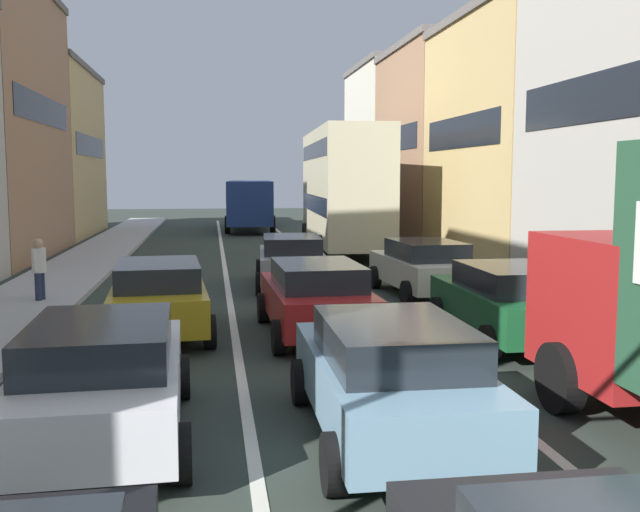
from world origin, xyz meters
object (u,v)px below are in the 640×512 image
object	(u,v)px
bus_mid_queue_primary	(343,185)
wagon_right_lane_far	(424,266)
wagon_left_lane_second	(103,376)
sedan_right_lane_behind_truck	(509,301)
coupe_centre_lane_fourth	(292,260)
pedestrian_near_kerb	(39,267)
sedan_left_lane_third	(159,296)
sedan_centre_lane_second	(391,375)
hatchback_centre_lane_third	(316,296)
bus_far_queue_secondary	(250,200)

from	to	relation	value
bus_mid_queue_primary	wagon_right_lane_far	bearing A→B (deg)	-176.74
wagon_left_lane_second	wagon_right_lane_far	world-z (taller)	same
sedan_right_lane_behind_truck	wagon_right_lane_far	distance (m)	5.42
coupe_centre_lane_fourth	pedestrian_near_kerb	bearing A→B (deg)	111.22
wagon_right_lane_far	pedestrian_near_kerb	size ratio (longest dim) A/B	2.64
bus_mid_queue_primary	sedan_left_lane_third	bearing A→B (deg)	159.11
sedan_centre_lane_second	hatchback_centre_lane_third	distance (m)	5.80
coupe_centre_lane_fourth	bus_far_queue_secondary	xyz separation A→B (m)	(0.02, 22.95, 0.96)
sedan_left_lane_third	sedan_right_lane_behind_truck	distance (m)	6.90
sedan_left_lane_third	coupe_centre_lane_fourth	distance (m)	6.74
sedan_left_lane_third	sedan_right_lane_behind_truck	bearing A→B (deg)	-107.09
wagon_left_lane_second	sedan_centre_lane_second	bearing A→B (deg)	-99.87
sedan_left_lane_third	bus_mid_queue_primary	world-z (taller)	bus_mid_queue_primary
sedan_centre_lane_second	bus_far_queue_secondary	xyz separation A→B (m)	(0.18, 35.17, 0.96)
sedan_right_lane_behind_truck	bus_far_queue_secondary	world-z (taller)	bus_far_queue_secondary
coupe_centre_lane_fourth	pedestrian_near_kerb	size ratio (longest dim) A/B	2.66
sedan_left_lane_third	wagon_right_lane_far	xyz separation A→B (m)	(6.65, 3.80, 0.00)
wagon_left_lane_second	bus_far_queue_secondary	world-z (taller)	bus_far_queue_secondary
hatchback_centre_lane_third	coupe_centre_lane_fourth	xyz separation A→B (m)	(0.22, 6.42, 0.00)
sedan_left_lane_third	wagon_right_lane_far	bearing A→B (deg)	-63.79
wagon_right_lane_far	pedestrian_near_kerb	xyz separation A→B (m)	(-9.80, 0.02, 0.15)
wagon_right_lane_far	bus_mid_queue_primary	distance (m)	11.39
hatchback_centre_lane_third	wagon_right_lane_far	xyz separation A→B (m)	(3.54, 4.37, 0.00)
sedan_centre_lane_second	sedan_left_lane_third	xyz separation A→B (m)	(-3.18, 6.36, 0.00)
hatchback_centre_lane_third	wagon_right_lane_far	bearing A→B (deg)	-40.44
sedan_left_lane_third	coupe_centre_lane_fourth	xyz separation A→B (m)	(3.33, 5.86, 0.00)
coupe_centre_lane_fourth	wagon_right_lane_far	distance (m)	3.90
bus_mid_queue_primary	pedestrian_near_kerb	world-z (taller)	bus_mid_queue_primary
wagon_left_lane_second	bus_mid_queue_primary	xyz separation A→B (m)	(6.77, 20.89, 2.03)
sedan_centre_lane_second	wagon_left_lane_second	world-z (taller)	same
hatchback_centre_lane_third	bus_mid_queue_primary	xyz separation A→B (m)	(3.41, 15.57, 2.03)
pedestrian_near_kerb	bus_far_queue_secondary	bearing A→B (deg)	88.90
sedan_left_lane_third	bus_mid_queue_primary	bearing A→B (deg)	-27.05
sedan_centre_lane_second	pedestrian_near_kerb	xyz separation A→B (m)	(-6.32, 10.19, 0.15)
wagon_left_lane_second	bus_far_queue_secondary	distance (m)	34.90
sedan_left_lane_third	bus_far_queue_secondary	bearing A→B (deg)	-10.21
coupe_centre_lane_fourth	bus_mid_queue_primary	world-z (taller)	bus_mid_queue_primary
wagon_left_lane_second	bus_mid_queue_primary	distance (m)	22.05
sedan_centre_lane_second	sedan_left_lane_third	world-z (taller)	same
hatchback_centre_lane_third	wagon_right_lane_far	distance (m)	5.62
wagon_left_lane_second	pedestrian_near_kerb	xyz separation A→B (m)	(-2.90, 9.72, 0.15)
sedan_right_lane_behind_truck	pedestrian_near_kerb	xyz separation A→B (m)	(-9.85, 5.44, 0.15)
hatchback_centre_lane_third	coupe_centre_lane_fourth	distance (m)	6.42
wagon_left_lane_second	pedestrian_near_kerb	distance (m)	10.14
bus_mid_queue_primary	sedan_right_lane_behind_truck	bearing A→B (deg)	-176.77
wagon_left_lane_second	pedestrian_near_kerb	size ratio (longest dim) A/B	2.63
bus_mid_queue_primary	pedestrian_near_kerb	bearing A→B (deg)	141.74
wagon_left_lane_second	hatchback_centre_lane_third	bearing A→B (deg)	-34.25
bus_far_queue_secondary	hatchback_centre_lane_third	bearing A→B (deg)	-177.56
wagon_right_lane_far	sedan_centre_lane_second	bearing A→B (deg)	158.29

